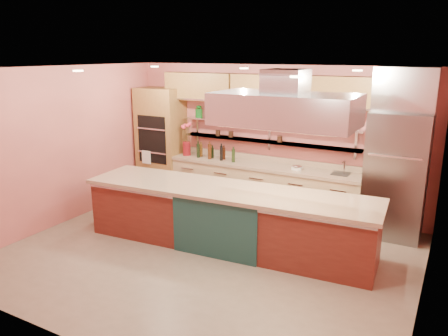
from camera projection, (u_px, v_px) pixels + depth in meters
The scene contains 21 objects.
floor at pixel (208, 255), 6.74m from camera, with size 6.00×5.00×0.02m, color gray.
ceiling at pixel (206, 69), 6.02m from camera, with size 6.00×5.00×0.02m, color black.
wall_back at pixel (273, 138), 8.50m from camera, with size 6.00×0.04×2.80m, color #C4635C.
wall_front at pixel (75, 224), 4.26m from camera, with size 6.00×0.04×2.80m, color #C4635C.
wall_left at pixel (62, 146), 7.77m from camera, with size 0.04×5.00×2.80m, color #C4635C.
wall_right at pixel (432, 199), 4.99m from camera, with size 0.04×5.00×2.80m, color #C4635C.
oven_stack at pixel (161, 142), 9.43m from camera, with size 0.95×0.64×2.30m, color olive.
refrigerator at pixel (396, 176), 7.19m from camera, with size 0.95×0.72×2.10m, color slate.
back_counter at pixel (263, 188), 8.51m from camera, with size 3.84×0.64×0.93m, color tan.
wall_shelf_lower at pixel (268, 142), 8.42m from camera, with size 3.60×0.26×0.03m, color silver.
wall_shelf_upper at pixel (268, 124), 8.33m from camera, with size 3.60×0.26×0.03m, color silver.
upper_cabinets at pixel (270, 90), 8.10m from camera, with size 4.60×0.36×0.55m, color olive.
range_hood at pixel (285, 109), 6.06m from camera, with size 2.00×1.00×0.45m, color silver.
ceiling_downlights at pixel (213, 70), 6.20m from camera, with size 4.00×2.80×0.02m, color #FFE5A5.
island at pixel (228, 217), 6.94m from camera, with size 4.59×1.00×0.96m, color maroon.
flower_vase at pixel (187, 148), 9.11m from camera, with size 0.16×0.16×0.29m, color maroon.
oil_bottle_cluster at pixel (217, 152), 8.77m from camera, with size 0.93×0.27×0.30m, color black.
kitchen_scale at pixel (297, 167), 8.01m from camera, with size 0.17×0.13×0.10m, color silver.
bar_faucet at pixel (344, 168), 7.69m from camera, with size 0.03×0.03×0.24m, color silver.
copper_kettle at pixel (233, 117), 8.66m from camera, with size 0.17×0.17×0.14m, color #BE6D2B.
green_canister at pixel (252, 116), 8.46m from camera, with size 0.16×0.16×0.20m, color #0F4815.
Camera 1 is at (3.19, -5.29, 3.02)m, focal length 35.00 mm.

